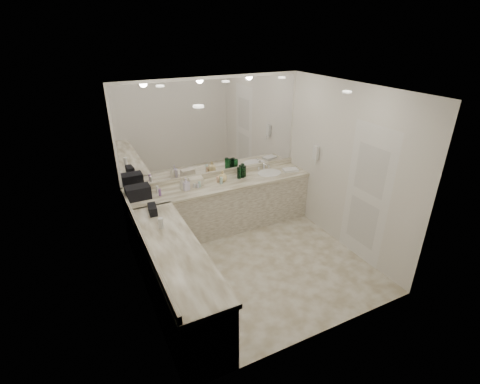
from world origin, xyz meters
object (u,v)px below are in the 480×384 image
wall_phone (316,153)px  cream_cosmetic_case (196,182)px  soap_bottle_a (182,184)px  black_toiletry_bag (138,192)px  hand_towel (290,170)px  sink (269,173)px  soap_bottle_b (186,184)px  soap_bottle_c (223,176)px

wall_phone → cream_cosmetic_case: size_ratio=1.04×
cream_cosmetic_case → soap_bottle_a: size_ratio=1.09×
black_toiletry_bag → cream_cosmetic_case: 0.96m
wall_phone → hand_towel: wall_phone is taller
sink → black_toiletry_bag: (-2.33, 0.02, 0.11)m
sink → hand_towel: hand_towel is taller
soap_bottle_a → soap_bottle_b: soap_bottle_a is taller
sink → soap_bottle_c: bearing=176.8°
black_toiletry_bag → hand_towel: size_ratio=1.39×
soap_bottle_a → soap_bottle_c: 0.73m
hand_towel → black_toiletry_bag: bearing=177.9°
soap_bottle_a → cream_cosmetic_case: bearing=12.6°
hand_towel → sink: bearing=168.1°
soap_bottle_a → black_toiletry_bag: bearing=-179.6°
hand_towel → soap_bottle_c: 1.31m
wall_phone → soap_bottle_b: 2.26m
cream_cosmetic_case → soap_bottle_c: (0.47, -0.03, 0.03)m
hand_towel → cream_cosmetic_case: bearing=174.7°
sink → soap_bottle_c: (-0.90, 0.05, 0.10)m
sink → hand_towel: 0.41m
sink → wall_phone: 0.91m
wall_phone → cream_cosmetic_case: wall_phone is taller
cream_cosmetic_case → sink: bearing=1.7°
black_toiletry_bag → sink: bearing=-0.5°
black_toiletry_bag → soap_bottle_b: bearing=-2.8°
black_toiletry_bag → soap_bottle_b: size_ratio=1.72×
wall_phone → soap_bottle_a: (-2.23, 0.52, -0.34)m
sink → black_toiletry_bag: black_toiletry_bag is taller
hand_towel → soap_bottle_b: (-1.98, 0.07, 0.08)m
cream_cosmetic_case → hand_towel: 1.78m
soap_bottle_b → soap_bottle_c: size_ratio=1.10×
soap_bottle_a → wall_phone: bearing=-13.2°
black_toiletry_bag → soap_bottle_a: bearing=0.4°
hand_towel → soap_bottle_b: soap_bottle_b is taller
sink → hand_towel: (0.40, -0.08, 0.03)m
sink → wall_phone: size_ratio=1.83×
black_toiletry_bag → soap_bottle_a: size_ratio=1.71×
black_toiletry_bag → soap_bottle_c: size_ratio=1.89×
black_toiletry_bag → hand_towel: black_toiletry_bag is taller
sink → soap_bottle_a: soap_bottle_a is taller
black_toiletry_bag → soap_bottle_b: (0.75, -0.04, 0.00)m
soap_bottle_a → soap_bottle_c: bearing=2.0°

